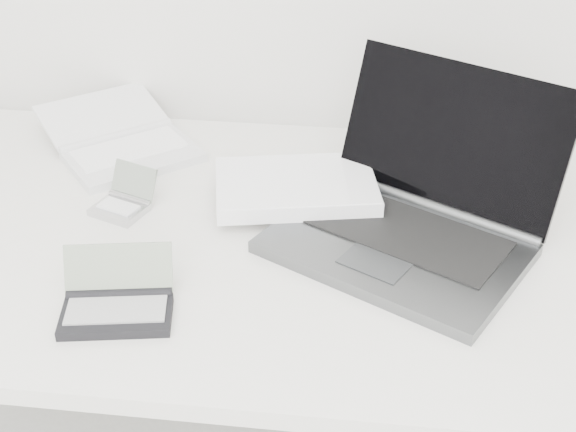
# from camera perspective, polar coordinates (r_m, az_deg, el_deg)

# --- Properties ---
(desk) EXTENTS (1.60, 0.80, 0.73)m
(desk) POSITION_cam_1_polar(r_m,az_deg,el_deg) (1.36, 1.46, -2.95)
(desk) COLOR white
(desk) RESTS_ON ground
(laptop_large) EXTENTS (0.60, 0.50, 0.25)m
(laptop_large) POSITION_cam_1_polar(r_m,az_deg,el_deg) (1.34, 6.18, 0.73)
(laptop_large) COLOR #55585A
(laptop_large) RESTS_ON desk
(netbook_open_white) EXTENTS (0.38, 0.39, 0.05)m
(netbook_open_white) POSITION_cam_1_polar(r_m,az_deg,el_deg) (1.61, -11.63, 5.06)
(netbook_open_white) COLOR white
(netbook_open_white) RESTS_ON desk
(pda_silver) EXTENTS (0.12, 0.12, 0.07)m
(pda_silver) POSITION_cam_1_polar(r_m,az_deg,el_deg) (1.42, -11.61, 1.00)
(pda_silver) COLOR silver
(pda_silver) RESTS_ON desk
(palmtop_charcoal) EXTENTS (0.18, 0.15, 0.08)m
(palmtop_charcoal) POSITION_cam_1_polar(r_m,az_deg,el_deg) (1.18, -12.05, -6.11)
(palmtop_charcoal) COLOR black
(palmtop_charcoal) RESTS_ON desk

